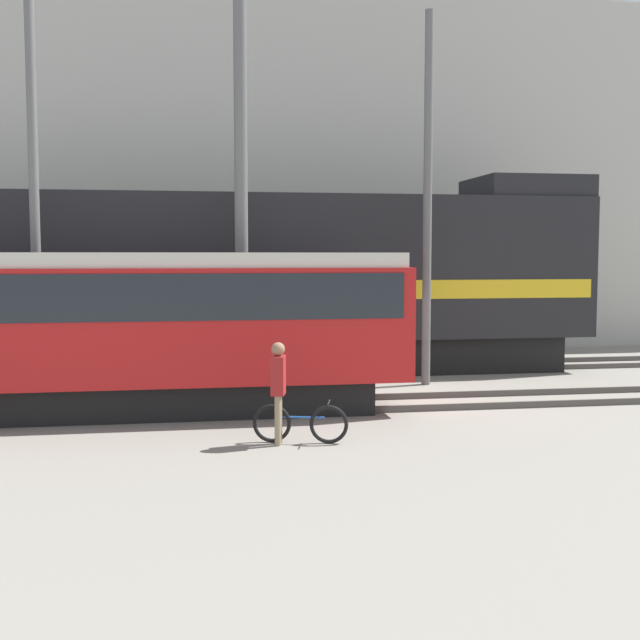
# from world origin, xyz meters

# --- Properties ---
(ground_plane) EXTENTS (120.00, 120.00, 0.00)m
(ground_plane) POSITION_xyz_m (0.00, 0.00, 0.00)
(ground_plane) COLOR gray
(track_near) EXTENTS (60.00, 1.50, 0.14)m
(track_near) POSITION_xyz_m (0.00, -0.96, 0.07)
(track_near) COLOR #47423D
(track_near) RESTS_ON ground
(track_far) EXTENTS (60.00, 1.51, 0.14)m
(track_far) POSITION_xyz_m (0.00, 4.32, 0.07)
(track_far) COLOR #47423D
(track_far) RESTS_ON ground
(building_backdrop) EXTENTS (38.07, 6.00, 12.00)m
(building_backdrop) POSITION_xyz_m (0.00, 11.77, 6.00)
(building_backdrop) COLOR #B7B2A8
(building_backdrop) RESTS_ON ground
(freight_locomotive) EXTENTS (20.03, 3.04, 5.44)m
(freight_locomotive) POSITION_xyz_m (-3.05, 4.32, 2.54)
(freight_locomotive) COLOR black
(freight_locomotive) RESTS_ON ground
(streetcar) EXTENTS (12.71, 2.54, 3.30)m
(streetcar) POSITION_xyz_m (-6.14, -0.96, 1.89)
(streetcar) COLOR black
(streetcar) RESTS_ON ground
(bicycle) EXTENTS (1.63, 0.57, 0.74)m
(bicycle) POSITION_xyz_m (-2.37, -4.05, 0.34)
(bicycle) COLOR black
(bicycle) RESTS_ON ground
(person) EXTENTS (0.30, 0.40, 1.77)m
(person) POSITION_xyz_m (-2.76, -4.10, 1.08)
(person) COLOR #8C7A5B
(person) RESTS_ON ground
(utility_pole_left) EXTENTS (0.22, 0.22, 9.08)m
(utility_pole_left) POSITION_xyz_m (-7.70, 1.68, 4.54)
(utility_pole_left) COLOR #595959
(utility_pole_left) RESTS_ON ground
(utility_pole_center) EXTENTS (0.31, 0.31, 9.73)m
(utility_pole_center) POSITION_xyz_m (-2.98, 1.68, 4.86)
(utility_pole_center) COLOR #595959
(utility_pole_center) RESTS_ON ground
(utility_pole_right) EXTENTS (0.22, 0.22, 9.19)m
(utility_pole_right) POSITION_xyz_m (1.62, 1.68, 4.60)
(utility_pole_right) COLOR #595959
(utility_pole_right) RESTS_ON ground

